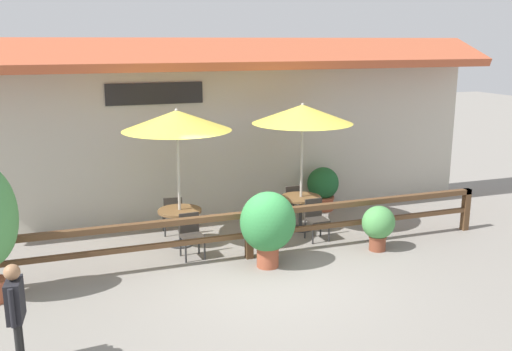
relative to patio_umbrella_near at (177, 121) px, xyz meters
name	(u,v)px	position (x,y,z in m)	size (l,w,h in m)	color
ground_plane	(268,278)	(1.11, -2.22, -2.61)	(60.00, 60.00, 0.00)	gray
building_facade	(207,127)	(1.11, 1.88, -0.45)	(14.28, 1.49, 4.23)	#BCB7A8
patio_railing	(249,224)	(1.11, -1.17, -1.92)	(10.40, 0.14, 0.95)	brown
patio_umbrella_near	(177,121)	(0.00, 0.00, 0.00)	(2.19, 2.19, 2.86)	#B7B2A8
dining_table_near	(180,217)	(0.00, 0.00, -2.00)	(0.90, 0.90, 0.77)	brown
chair_near_streetside	(191,233)	(0.06, -0.73, -2.12)	(0.44, 0.44, 0.87)	#332D28
chair_near_wallside	(173,213)	(-0.01, 0.73, -2.12)	(0.46, 0.46, 0.87)	#332D28
patio_umbrella_middle	(302,114)	(2.77, 0.09, 0.00)	(2.19, 2.19, 2.86)	#B7B2A8
dining_table_middle	(301,203)	(2.77, 0.09, -2.00)	(0.90, 0.90, 0.77)	brown
chair_middle_streetside	(316,217)	(2.81, -0.61, -2.12)	(0.43, 0.43, 0.87)	#332D28
chair_middle_wallside	(291,200)	(2.82, 0.78, -2.12)	(0.44, 0.44, 0.87)	#332D28
potted_plant_corner_fern	(378,225)	(3.71, -1.63, -2.07)	(0.68, 0.61, 0.93)	brown
potted_plant_broad_leaf	(268,224)	(1.30, -1.69, -1.77)	(1.05, 0.95, 1.45)	#9E4C33
potted_plant_tall_tropical	(323,187)	(3.92, 1.33, -2.03)	(0.80, 0.72, 1.09)	#9E4C33
pedestrian	(15,304)	(-2.93, -3.94, -1.66)	(0.22, 0.53, 1.48)	black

